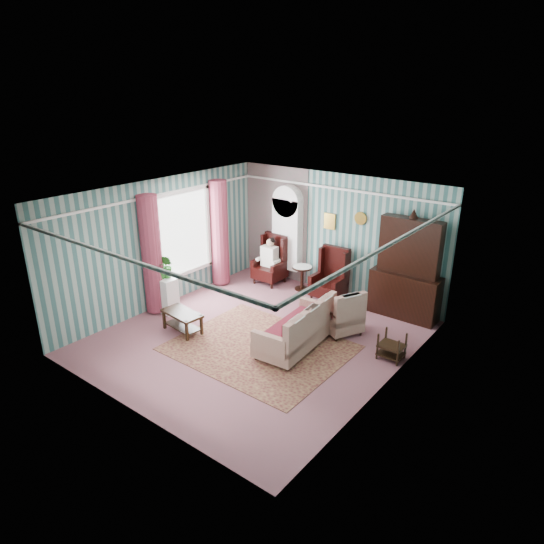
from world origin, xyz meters
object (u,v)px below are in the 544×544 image
Objects in this scene: round_side_table at (302,278)px; coffee_table at (183,322)px; floral_armchair at (342,310)px; dresser_hutch at (407,266)px; bookcase at (287,239)px; plant_stand at (165,295)px; nest_table at (392,346)px; seated_woman at (270,261)px; wingback_left at (270,260)px; wingback_right at (329,275)px; sofa at (295,322)px.

coffee_table is at bearing -101.45° from round_side_table.
round_side_table is 2.35m from floral_armchair.
dresser_hutch is 2.65× the size of coffee_table.
bookcase is 2.80× the size of plant_stand.
round_side_table is 1.11× the size of nest_table.
seated_woman is 0.96m from round_side_table.
plant_stand is 0.90× the size of coffee_table.
dresser_hutch is 2.36× the size of floral_armchair.
wingback_left is (-0.25, -0.39, -0.50)m from bookcase.
floral_armchair is at bearing 165.35° from nest_table.
plant_stand is (-0.80, -2.75, -0.19)m from seated_woman.
seated_woman is 1.97× the size of round_side_table.
seated_woman is at bearing 159.15° from nest_table.
bookcase is 1.63m from wingback_right.
sofa is (1.50, -2.42, 0.22)m from round_side_table.
dresser_hutch reaches higher than plant_stand.
sofa is at bearing 8.58° from plant_stand.
bookcase reaches higher than seated_woman.
coffee_table is (1.02, -0.44, -0.18)m from plant_stand.
sofa is at bearing -174.99° from floral_armchair.
plant_stand is (-0.80, -2.75, -0.22)m from wingback_left.
coffee_table is (-0.03, -3.58, -0.90)m from bookcase.
seated_woman is at bearing 73.78° from plant_stand.
bookcase is at bearing 71.51° from plant_stand.
dresser_hutch is at bearing 8.77° from wingback_right.
floral_armchair is (-0.70, -1.49, -0.68)m from dresser_hutch.
wingback_left is 2.31× the size of nest_table.
dresser_hutch is at bearing -2.11° from bookcase.
bookcase is 3.69m from coffee_table.
dresser_hutch reaches higher than wingback_right.
dresser_hutch is 1.86m from wingback_right.
nest_table is 1.84m from sofa.
floral_armchair reaches higher than coffee_table.
round_side_table is 3.36m from plant_stand.
nest_table is (2.32, -1.55, -0.35)m from wingback_right.
coffee_table is (0.22, -3.19, -0.41)m from wingback_left.
sofa is at bearing 22.96° from coffee_table.
plant_stand is 1.13m from coffee_table.
wingback_right is 2.36m from sofa.
round_side_table is (0.90, 0.15, -0.33)m from wingback_left.
bookcase reaches higher than wingback_left.
bookcase reaches higher than sofa.
wingback_left is 1.25× the size of floral_armchair.
nest_table is at bearing -78.47° from floral_armchair.
wingback_left reaches higher than seated_woman.
wingback_right is (1.50, -0.39, -0.50)m from bookcase.
wingback_right is at bearing -10.01° from round_side_table.
sofa is at bearing -58.22° from round_side_table.
dresser_hutch is at bearing -27.88° from sofa.
nest_table is 0.54× the size of floral_armchair.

